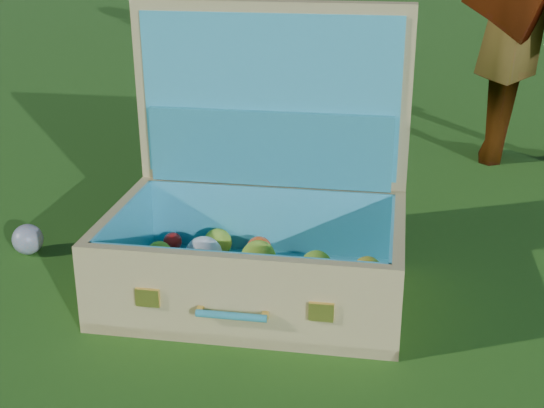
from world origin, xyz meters
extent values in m
plane|color=#215114|center=(0.00, 0.00, 0.00)|extent=(60.00, 60.00, 0.00)
sphere|color=teal|center=(-0.54, -0.18, 0.04)|extent=(0.07, 0.07, 0.07)
cube|color=tan|center=(0.04, -0.12, 0.01)|extent=(0.69, 0.56, 0.02)
cube|color=tan|center=(0.09, -0.30, 0.09)|extent=(0.58, 0.20, 0.18)
cube|color=tan|center=(-0.02, 0.06, 0.09)|extent=(0.58, 0.20, 0.18)
cube|color=tan|center=(-0.24, -0.21, 0.09)|extent=(0.13, 0.35, 0.18)
cube|color=tan|center=(0.31, -0.04, 0.09)|extent=(0.13, 0.35, 0.18)
cube|color=teal|center=(0.04, -0.12, 0.03)|extent=(0.64, 0.51, 0.01)
cube|color=teal|center=(0.09, -0.29, 0.10)|extent=(0.53, 0.17, 0.16)
cube|color=teal|center=(-0.02, 0.04, 0.10)|extent=(0.53, 0.17, 0.16)
cube|color=teal|center=(-0.23, -0.21, 0.10)|extent=(0.11, 0.34, 0.16)
cube|color=teal|center=(0.30, -0.04, 0.10)|extent=(0.11, 0.34, 0.16)
cube|color=tan|center=(-0.03, 0.08, 0.38)|extent=(0.59, 0.23, 0.40)
cube|color=teal|center=(-0.02, 0.06, 0.38)|extent=(0.54, 0.19, 0.36)
cube|color=teal|center=(-0.02, 0.05, 0.27)|extent=(0.52, 0.18, 0.17)
cube|color=#F2C659|center=(-0.06, -0.37, 0.09)|extent=(0.05, 0.02, 0.04)
cube|color=#F2C659|center=(0.25, -0.27, 0.09)|extent=(0.05, 0.02, 0.04)
cylinder|color=teal|center=(0.10, -0.33, 0.08)|extent=(0.13, 0.05, 0.01)
cube|color=#F2C659|center=(0.04, -0.34, 0.08)|extent=(0.02, 0.02, 0.01)
cube|color=#F2C659|center=(0.16, -0.31, 0.08)|extent=(0.02, 0.02, 0.01)
sphere|color=#FE4C15|center=(-0.15, -0.32, 0.06)|extent=(0.06, 0.06, 0.06)
sphere|color=#FE4C15|center=(-0.03, -0.28, 0.06)|extent=(0.07, 0.07, 0.07)
sphere|color=gold|center=(0.07, -0.26, 0.06)|extent=(0.07, 0.07, 0.07)
sphere|color=#0E0E46|center=(0.18, -0.22, 0.07)|extent=(0.08, 0.08, 0.08)
sphere|color=#9BC32F|center=(0.30, -0.17, 0.06)|extent=(0.07, 0.07, 0.07)
sphere|color=#C1B488|center=(-0.17, -0.23, 0.06)|extent=(0.06, 0.06, 0.06)
sphere|color=#C1B488|center=(-0.06, -0.19, 0.07)|extent=(0.09, 0.09, 0.09)
sphere|color=silver|center=(0.05, -0.16, 0.06)|extent=(0.06, 0.06, 0.06)
sphere|color=#0E0E46|center=(0.15, -0.14, 0.06)|extent=(0.06, 0.06, 0.06)
sphere|color=#9BC32F|center=(0.26, -0.11, 0.06)|extent=(0.07, 0.07, 0.07)
sphere|color=#9BC32F|center=(-0.19, -0.14, 0.06)|extent=(0.06, 0.06, 0.06)
sphere|color=silver|center=(-0.09, -0.12, 0.07)|extent=(0.08, 0.08, 0.08)
sphere|color=#9BC32F|center=(0.02, -0.07, 0.07)|extent=(0.07, 0.07, 0.07)
sphere|color=#9BC32F|center=(0.14, -0.05, 0.06)|extent=(0.07, 0.07, 0.07)
sphere|color=gold|center=(0.24, -0.02, 0.06)|extent=(0.06, 0.06, 0.06)
sphere|color=red|center=(-0.21, -0.06, 0.05)|extent=(0.04, 0.04, 0.04)
sphere|color=#9BC32F|center=(-0.11, -0.03, 0.06)|extent=(0.06, 0.06, 0.06)
sphere|color=#FE4C15|center=(-0.01, -0.02, 0.06)|extent=(0.06, 0.06, 0.06)
camera|label=1|loc=(0.71, -1.36, 0.75)|focal=50.00mm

